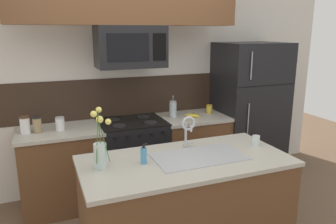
% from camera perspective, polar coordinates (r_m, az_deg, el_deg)
% --- Properties ---
extents(rear_partition, '(5.20, 0.10, 2.60)m').
position_cam_1_polar(rear_partition, '(4.19, -3.88, 5.09)').
color(rear_partition, silver).
rests_on(rear_partition, ground).
extents(splash_band, '(3.28, 0.01, 0.48)m').
position_cam_1_polar(splash_band, '(4.08, -7.62, 2.62)').
color(splash_band, '#332319').
rests_on(splash_band, rear_partition).
extents(back_counter_left, '(0.89, 0.65, 0.91)m').
position_cam_1_polar(back_counter_left, '(3.86, -17.92, -9.41)').
color(back_counter_left, brown).
rests_on(back_counter_left, ground).
extents(back_counter_right, '(0.84, 0.65, 0.91)m').
position_cam_1_polar(back_counter_right, '(4.23, 4.21, -6.64)').
color(back_counter_right, brown).
rests_on(back_counter_right, ground).
extents(stove_range, '(0.76, 0.64, 0.93)m').
position_cam_1_polar(stove_range, '(3.97, -6.14, -8.01)').
color(stove_range, black).
rests_on(stove_range, ground).
extents(microwave, '(0.74, 0.40, 0.45)m').
position_cam_1_polar(microwave, '(3.67, -6.58, 11.23)').
color(microwave, black).
extents(refrigerator, '(0.86, 0.74, 1.80)m').
position_cam_1_polar(refrigerator, '(4.53, 13.74, 0.24)').
color(refrigerator, black).
rests_on(refrigerator, ground).
extents(storage_jar_tall, '(0.10, 0.10, 0.18)m').
position_cam_1_polar(storage_jar_tall, '(3.68, -23.63, -2.07)').
color(storage_jar_tall, silver).
rests_on(storage_jar_tall, back_counter_left).
extents(storage_jar_medium, '(0.09, 0.09, 0.17)m').
position_cam_1_polar(storage_jar_medium, '(3.67, -21.83, -2.06)').
color(storage_jar_medium, '#997F5B').
rests_on(storage_jar_medium, back_counter_left).
extents(storage_jar_short, '(0.10, 0.10, 0.14)m').
position_cam_1_polar(storage_jar_short, '(3.67, -18.28, -1.96)').
color(storage_jar_short, silver).
rests_on(storage_jar_short, back_counter_left).
extents(banana_bunch, '(0.19, 0.13, 0.08)m').
position_cam_1_polar(banana_bunch, '(4.03, 4.41, -0.62)').
color(banana_bunch, yellow).
rests_on(banana_bunch, back_counter_right).
extents(french_press, '(0.09, 0.09, 0.27)m').
position_cam_1_polar(french_press, '(4.03, 0.87, 0.55)').
color(french_press, silver).
rests_on(french_press, back_counter_right).
extents(coffee_tin, '(0.08, 0.08, 0.11)m').
position_cam_1_polar(coffee_tin, '(4.24, 7.19, 0.52)').
color(coffee_tin, gold).
rests_on(coffee_tin, back_counter_right).
extents(island_counter, '(1.74, 0.85, 0.91)m').
position_cam_1_polar(island_counter, '(2.95, 3.00, -16.34)').
color(island_counter, brown).
rests_on(island_counter, ground).
extents(kitchen_sink, '(0.76, 0.44, 0.16)m').
position_cam_1_polar(kitchen_sink, '(2.82, 5.29, -9.08)').
color(kitchen_sink, '#ADAFB5').
rests_on(kitchen_sink, island_counter).
extents(sink_faucet, '(0.14, 0.14, 0.31)m').
position_cam_1_polar(sink_faucet, '(2.92, 3.49, -2.71)').
color(sink_faucet, '#B7BABF').
rests_on(sink_faucet, island_counter).
extents(dish_soap_bottle, '(0.06, 0.05, 0.16)m').
position_cam_1_polar(dish_soap_bottle, '(2.64, -4.26, -7.53)').
color(dish_soap_bottle, '#4C93C6').
rests_on(dish_soap_bottle, island_counter).
extents(spare_glass, '(0.07, 0.07, 0.10)m').
position_cam_1_polar(spare_glass, '(3.14, 15.05, -4.85)').
color(spare_glass, silver).
rests_on(spare_glass, island_counter).
extents(flower_vase, '(0.15, 0.14, 0.48)m').
position_cam_1_polar(flower_vase, '(2.57, -11.71, -6.70)').
color(flower_vase, silver).
rests_on(flower_vase, island_counter).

